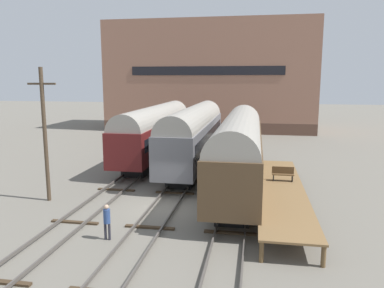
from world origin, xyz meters
TOP-DOWN VIEW (x-y plane):
  - ground_plane at (0.00, 0.00)m, footprint 200.00×200.00m
  - track_left at (-4.11, 0.00)m, footprint 2.60×60.00m
  - track_middle at (0.00, 0.00)m, footprint 2.60×60.00m
  - track_right at (4.11, 0.00)m, footprint 2.60×60.00m
  - train_car_brown at (4.11, 4.89)m, footprint 2.99×18.20m
  - train_car_grey at (0.00, 11.02)m, footprint 2.87×18.23m
  - train_car_maroon at (-4.11, 13.45)m, footprint 2.92×18.19m
  - station_platform at (6.81, 1.98)m, footprint 2.77×15.62m
  - bench at (7.03, 3.74)m, footprint 1.40×0.40m
  - person_worker at (-1.59, -4.67)m, footprint 0.32×0.32m
  - utility_pole at (-7.50, 0.28)m, footprint 1.80×0.24m
  - warehouse_building at (-1.70, 37.61)m, footprint 30.22×12.73m

SIDE VIEW (x-z plane):
  - ground_plane at x=0.00m, z-range 0.00..0.00m
  - track_left at x=-4.11m, z-range 0.01..0.27m
  - track_middle at x=0.00m, z-range 0.01..0.27m
  - track_right at x=4.11m, z-range 0.01..0.27m
  - station_platform at x=6.81m, z-range 0.43..1.44m
  - person_worker at x=-1.59m, z-range 0.18..1.91m
  - bench at x=7.03m, z-range 1.04..1.95m
  - train_car_maroon at x=-4.11m, z-range 0.36..5.45m
  - train_car_brown at x=4.11m, z-range 0.37..5.62m
  - train_car_grey at x=0.00m, z-range 0.39..5.65m
  - utility_pole at x=-7.50m, z-range 0.16..8.41m
  - warehouse_building at x=-1.70m, z-range 0.00..15.81m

